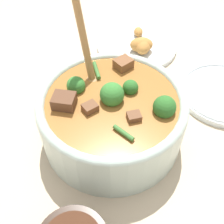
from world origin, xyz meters
name	(u,v)px	position (x,y,z in m)	size (l,w,h in m)	color
ground_plane	(112,135)	(0.00, 0.00, 0.00)	(4.00, 4.00, 0.00)	#C6B293
stew_bowl	(112,114)	(0.00, 0.00, 0.06)	(0.25, 0.25, 0.29)	#B2C6BC
empty_plate	(224,92)	(0.17, 0.19, 0.01)	(0.19, 0.19, 0.02)	white
food_plate	(138,45)	(-0.05, 0.27, 0.01)	(0.20, 0.20, 0.05)	white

